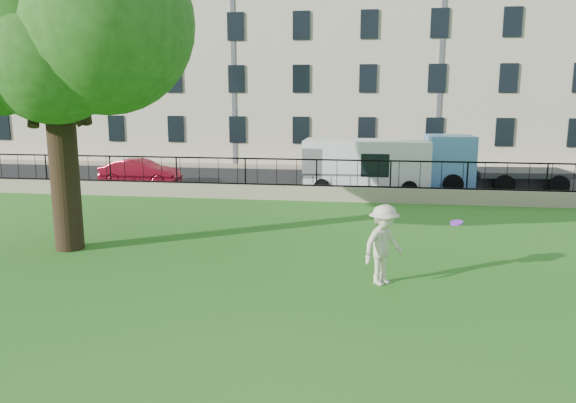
% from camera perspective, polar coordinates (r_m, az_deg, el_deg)
% --- Properties ---
extents(ground, '(120.00, 120.00, 0.00)m').
position_cam_1_polar(ground, '(11.86, -2.64, -10.81)').
color(ground, '#226919').
rests_on(ground, ground).
extents(retaining_wall, '(50.00, 0.40, 0.60)m').
position_cam_1_polar(retaining_wall, '(23.27, 2.90, 0.84)').
color(retaining_wall, gray).
rests_on(retaining_wall, ground).
extents(iron_railing, '(50.00, 0.05, 1.13)m').
position_cam_1_polar(iron_railing, '(23.13, 2.92, 2.92)').
color(iron_railing, black).
rests_on(iron_railing, retaining_wall).
extents(street, '(60.00, 9.00, 0.01)m').
position_cam_1_polar(street, '(27.93, 3.80, 1.93)').
color(street, black).
rests_on(street, ground).
extents(sidewalk, '(60.00, 1.40, 0.12)m').
position_cam_1_polar(sidewalk, '(33.06, 4.51, 3.44)').
color(sidewalk, gray).
rests_on(sidewalk, ground).
extents(building_row, '(56.40, 10.40, 13.80)m').
position_cam_1_polar(building_row, '(38.51, 5.24, 14.72)').
color(building_row, beige).
rests_on(building_row, ground).
extents(tree, '(8.11, 6.31, 10.06)m').
position_cam_1_polar(tree, '(17.02, -23.16, 17.87)').
color(tree, black).
rests_on(tree, ground).
extents(man, '(1.34, 1.37, 1.89)m').
position_cam_1_polar(man, '(13.20, 9.68, -4.35)').
color(man, beige).
rests_on(man, ground).
extents(frisbee, '(0.31, 0.32, 0.12)m').
position_cam_1_polar(frisbee, '(12.50, 16.75, -2.08)').
color(frisbee, '#9128E3').
extents(red_sedan, '(3.80, 1.35, 1.25)m').
position_cam_1_polar(red_sedan, '(27.97, -14.76, 2.89)').
color(red_sedan, '#A3142A').
rests_on(red_sedan, street).
extents(white_van, '(5.57, 2.24, 2.33)m').
position_cam_1_polar(white_van, '(25.47, 7.94, 3.60)').
color(white_van, silver).
rests_on(white_van, street).
extents(blue_truck, '(6.13, 2.57, 2.51)m').
position_cam_1_polar(blue_truck, '(26.98, 20.18, 3.64)').
color(blue_truck, '#558DC8').
rests_on(blue_truck, street).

